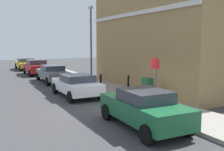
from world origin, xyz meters
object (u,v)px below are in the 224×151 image
at_px(street_sign, 155,76).
at_px(bollard_near_cabinet, 128,83).
at_px(bollard_far_kerb, 101,82).
at_px(car_white, 77,85).
at_px(car_grey, 53,73).
at_px(car_red, 36,67).
at_px(car_yellow, 26,64).
at_px(car_green, 144,108).
at_px(lamppost, 91,40).
at_px(utility_cabinet, 147,89).

bearing_deg(street_sign, bollard_near_cabinet, 75.89).
bearing_deg(bollard_far_kerb, car_white, -170.30).
xyz_separation_m(car_grey, bollard_far_kerb, (1.42, -5.96, 0.00)).
height_order(car_red, car_yellow, car_red).
distance_m(car_grey, street_sign, 11.38).
xyz_separation_m(car_grey, bollard_near_cabinet, (2.60, -7.30, 0.00)).
xyz_separation_m(car_green, car_white, (-0.26, 6.43, -0.05)).
xyz_separation_m(car_red, lamppost, (2.85, -7.03, 2.53)).
distance_m(street_sign, lamppost, 9.85).
relative_size(car_green, car_yellow, 0.96).
relative_size(bollard_far_kerb, lamppost, 0.18).
relative_size(car_white, utility_cabinet, 3.51).
xyz_separation_m(car_white, car_yellow, (0.01, 17.30, 0.01)).
bearing_deg(car_green, car_white, 3.77).
bearing_deg(car_white, car_red, -0.78).
bearing_deg(street_sign, car_grey, 98.18).
distance_m(car_yellow, bollard_near_cabinet, 18.57).
relative_size(car_grey, car_red, 1.08).
relative_size(utility_cabinet, bollard_near_cabinet, 1.11).
bearing_deg(lamppost, car_red, 112.02).
bearing_deg(street_sign, car_red, 96.14).
bearing_deg(utility_cabinet, car_yellow, 97.64).
bearing_deg(car_yellow, car_green, 179.96).
height_order(car_green, utility_cabinet, car_green).
bearing_deg(bollard_near_cabinet, utility_cabinet, -92.77).
relative_size(car_red, bollard_far_kerb, 3.96).
relative_size(car_grey, bollard_far_kerb, 4.28).
distance_m(car_green, car_grey, 12.67).
bearing_deg(bollard_near_cabinet, bollard_far_kerb, 131.40).
xyz_separation_m(car_red, bollard_near_cabinet, (2.78, -12.77, -0.06)).
xyz_separation_m(car_yellow, lamppost, (2.90, -12.62, 2.60)).
relative_size(utility_cabinet, lamppost, 0.20).
distance_m(bollard_far_kerb, lamppost, 5.25).
distance_m(car_red, utility_cabinet, 15.08).
relative_size(bollard_near_cabinet, lamppost, 0.18).
xyz_separation_m(car_yellow, street_sign, (1.85, -22.28, 0.96)).
height_order(car_yellow, bollard_near_cabinet, car_yellow).
relative_size(car_white, lamppost, 0.71).
distance_m(utility_cabinet, bollard_far_kerb, 3.57).
relative_size(car_green, car_red, 0.99).
distance_m(car_white, car_red, 11.71).
bearing_deg(lamppost, car_green, -103.41).
relative_size(car_white, bollard_near_cabinet, 3.89).
xyz_separation_m(car_white, street_sign, (1.86, -4.98, 0.97)).
relative_size(car_red, lamppost, 0.72).
distance_m(car_green, bollard_far_kerb, 6.86).
xyz_separation_m(car_grey, car_yellow, (-0.24, 11.06, -0.01)).
height_order(car_white, car_red, car_red).
xyz_separation_m(car_red, bollard_far_kerb, (1.60, -11.43, -0.06)).
bearing_deg(car_white, bollard_near_cabinet, -110.69).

